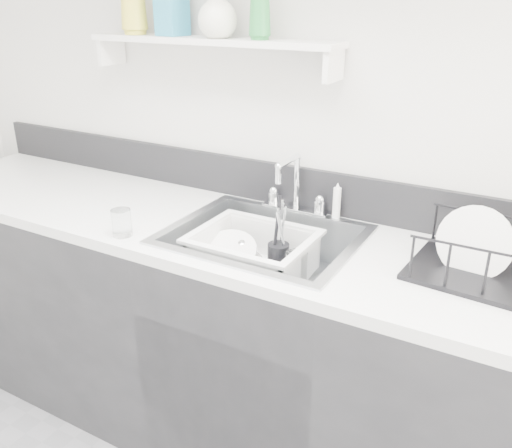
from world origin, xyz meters
The scene contains 17 objects.
counter_run centered at (0.00, 1.19, 0.46)m, with size 3.20×0.62×0.92m.
backsplash centered at (0.00, 1.49, 1.00)m, with size 3.20×0.02×0.16m, color black.
sink centered at (0.00, 1.19, 0.83)m, with size 0.64×0.52×0.20m, color silver, non-canonical shape.
faucet centered at (0.00, 1.44, 0.98)m, with size 0.26×0.18×0.23m.
side_sprayer centered at (0.16, 1.44, 0.99)m, with size 0.03×0.03×0.14m, color white.
wall_shelf centered at (-0.35, 1.42, 1.51)m, with size 1.00×0.16×0.12m.
wash_tub centered at (-0.04, 1.20, 0.83)m, with size 0.41×0.33×0.16m, color white, non-canonical shape.
plate_stack centered at (-0.13, 1.18, 0.80)m, with size 0.27×0.26×0.11m.
utensil_cup centered at (0.02, 1.26, 0.82)m, with size 0.08×0.08×0.26m.
ladle centered at (-0.08, 1.18, 0.80)m, with size 0.26×0.09×0.08m, color silver, non-canonical shape.
tumbler_in_tub centered at (0.12, 1.21, 0.82)m, with size 0.07×0.07×0.11m, color white.
tumbler_counter centered at (-0.41, 0.96, 0.97)m, with size 0.07×0.07×0.09m, color white.
dish_rack centered at (0.71, 1.25, 1.00)m, with size 0.43×0.32×0.15m, color black, non-canonical shape.
bowl_small centered at (0.07, 1.13, 0.78)m, with size 0.10×0.10×0.03m, color white.
soap_bottle_b centered at (-0.51, 1.42, 1.64)m, with size 0.10×0.10×0.21m, color teal.
soap_bottle_c centered at (-0.30, 1.40, 1.62)m, with size 0.14×0.14×0.18m, color silver.
soap_bottle_d centered at (-0.13, 1.40, 1.63)m, with size 0.07×0.08×0.19m, color #227A34.
Camera 1 is at (0.80, -0.28, 1.67)m, focal length 38.00 mm.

